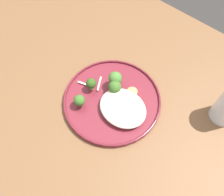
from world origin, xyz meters
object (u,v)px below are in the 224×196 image
at_px(seared_scallop_center_golden, 123,108).
at_px(broccoli_floret_near_rim, 91,84).
at_px(seared_scallop_tiny_bay, 123,118).
at_px(broccoli_floret_rear_charred, 115,78).
at_px(seared_scallop_large_seared, 132,92).
at_px(seared_scallop_right_edge, 136,101).
at_px(dinner_plate, 112,100).
at_px(broccoli_floret_tall_stalk, 115,87).
at_px(broccoli_floret_beside_noodles, 79,101).

relative_size(seared_scallop_center_golden, broccoli_floret_near_rim, 0.66).
height_order(seared_scallop_tiny_bay, broccoli_floret_rear_charred, broccoli_floret_rear_charred).
height_order(seared_scallop_tiny_bay, seared_scallop_large_seared, seared_scallop_large_seared).
bearing_deg(seared_scallop_large_seared, seared_scallop_right_edge, 149.55).
height_order(broccoli_floret_rear_charred, broccoli_floret_near_rim, broccoli_floret_rear_charred).
bearing_deg(seared_scallop_right_edge, seared_scallop_center_golden, 72.60).
relative_size(dinner_plate, broccoli_floret_near_rim, 6.40).
relative_size(seared_scallop_tiny_bay, broccoli_floret_rear_charred, 0.45).
relative_size(broccoli_floret_rear_charred, broccoli_floret_near_rim, 1.30).
bearing_deg(broccoli_floret_near_rim, broccoli_floret_tall_stalk, -149.39).
distance_m(seared_scallop_large_seared, broccoli_floret_tall_stalk, 0.06).
relative_size(seared_scallop_tiny_bay, broccoli_floret_tall_stalk, 0.53).
xyz_separation_m(dinner_plate, broccoli_floret_beside_noodles, (0.06, 0.07, 0.03)).
relative_size(seared_scallop_tiny_bay, broccoli_floret_near_rim, 0.58).
bearing_deg(seared_scallop_right_edge, broccoli_floret_tall_stalk, 9.75).
xyz_separation_m(dinner_plate, seared_scallop_center_golden, (-0.05, 0.01, 0.01)).
relative_size(dinner_plate, seared_scallop_large_seared, 9.33).
relative_size(seared_scallop_right_edge, seared_scallop_center_golden, 1.09).
xyz_separation_m(seared_scallop_large_seared, broccoli_floret_tall_stalk, (0.04, 0.03, 0.02)).
bearing_deg(broccoli_floret_tall_stalk, seared_scallop_large_seared, -148.04).
bearing_deg(broccoli_floret_rear_charred, seared_scallop_center_golden, 145.72).
relative_size(seared_scallop_large_seared, broccoli_floret_beside_noodles, 0.70).
height_order(seared_scallop_large_seared, broccoli_floret_beside_noodles, broccoli_floret_beside_noodles).
distance_m(seared_scallop_center_golden, seared_scallop_tiny_bay, 0.03).
bearing_deg(dinner_plate, seared_scallop_center_golden, 171.84).
xyz_separation_m(dinner_plate, broccoli_floret_rear_charred, (0.03, -0.04, 0.04)).
bearing_deg(broccoli_floret_tall_stalk, seared_scallop_center_golden, 151.22).
relative_size(seared_scallop_large_seared, broccoli_floret_rear_charred, 0.53).
bearing_deg(broccoli_floret_beside_noodles, broccoli_floret_tall_stalk, -115.80).
bearing_deg(broccoli_floret_beside_noodles, seared_scallop_tiny_bay, -160.16).
height_order(seared_scallop_large_seared, broccoli_floret_rear_charred, broccoli_floret_rear_charred).
relative_size(seared_scallop_tiny_bay, broccoli_floret_beside_noodles, 0.60).
relative_size(seared_scallop_center_golden, broccoli_floret_rear_charred, 0.51).
xyz_separation_m(seared_scallop_center_golden, broccoli_floret_tall_stalk, (0.06, -0.03, 0.02)).
bearing_deg(broccoli_floret_rear_charred, broccoli_floret_tall_stalk, 131.95).
bearing_deg(seared_scallop_center_golden, broccoli_floret_tall_stalk, -28.78).
distance_m(dinner_plate, broccoli_floret_near_rim, 0.08).
bearing_deg(seared_scallop_tiny_bay, broccoli_floret_beside_noodles, 19.84).
distance_m(seared_scallop_center_golden, broccoli_floret_rear_charred, 0.09).
xyz_separation_m(seared_scallop_right_edge, broccoli_floret_rear_charred, (0.09, -0.01, 0.03)).
bearing_deg(broccoli_floret_tall_stalk, broccoli_floret_near_rim, 30.61).
height_order(dinner_plate, seared_scallop_large_seared, seared_scallop_large_seared).
distance_m(seared_scallop_large_seared, broccoli_floret_rear_charred, 0.07).
relative_size(seared_scallop_large_seared, broccoli_floret_near_rim, 0.69).
height_order(dinner_plate, broccoli_floret_tall_stalk, broccoli_floret_tall_stalk).
bearing_deg(broccoli_floret_rear_charred, seared_scallop_right_edge, 175.23).
relative_size(broccoli_floret_tall_stalk, broccoli_floret_near_rim, 1.11).
height_order(dinner_plate, broccoli_floret_near_rim, broccoli_floret_near_rim).
relative_size(seared_scallop_right_edge, broccoli_floret_near_rim, 0.72).
xyz_separation_m(broccoli_floret_rear_charred, broccoli_floret_near_rim, (0.04, 0.06, -0.01)).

